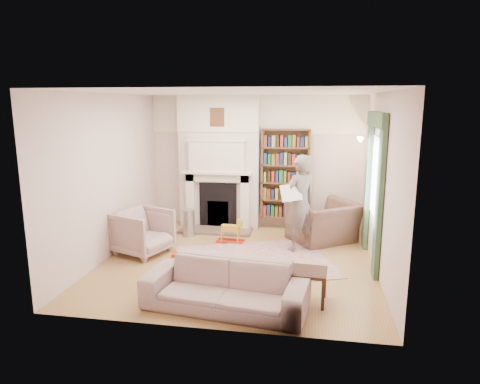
% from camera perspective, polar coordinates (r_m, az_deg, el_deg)
% --- Properties ---
extents(floor, '(4.50, 4.50, 0.00)m').
position_cam_1_polar(floor, '(7.36, -0.33, -9.20)').
color(floor, olive).
rests_on(floor, ground).
extents(ceiling, '(4.50, 4.50, 0.00)m').
position_cam_1_polar(ceiling, '(6.87, -0.36, 13.17)').
color(ceiling, white).
rests_on(ceiling, wall_back).
extents(wall_back, '(4.50, 0.00, 4.50)m').
position_cam_1_polar(wall_back, '(9.18, 2.08, 4.04)').
color(wall_back, beige).
rests_on(wall_back, floor).
extents(wall_front, '(4.50, 0.00, 4.50)m').
position_cam_1_polar(wall_front, '(4.83, -4.95, -3.06)').
color(wall_front, beige).
rests_on(wall_front, floor).
extents(wall_left, '(0.00, 4.50, 4.50)m').
position_cam_1_polar(wall_left, '(7.69, -17.11, 2.02)').
color(wall_left, beige).
rests_on(wall_left, floor).
extents(wall_right, '(0.00, 4.50, 4.50)m').
position_cam_1_polar(wall_right, '(6.96, 18.23, 0.97)').
color(wall_right, beige).
rests_on(wall_right, floor).
extents(fireplace, '(1.70, 0.58, 2.80)m').
position_cam_1_polar(fireplace, '(9.11, -2.77, 3.90)').
color(fireplace, beige).
rests_on(fireplace, floor).
extents(bookcase, '(1.00, 0.24, 1.85)m').
position_cam_1_polar(bookcase, '(9.02, 6.06, 2.40)').
color(bookcase, brown).
rests_on(bookcase, floor).
extents(window, '(0.02, 0.90, 1.30)m').
position_cam_1_polar(window, '(7.34, 17.69, 1.94)').
color(window, silver).
rests_on(window, wall_right).
extents(curtain_left, '(0.07, 0.32, 2.40)m').
position_cam_1_polar(curtain_left, '(6.70, 18.07, -1.17)').
color(curtain_left, '#334E32').
rests_on(curtain_left, floor).
extents(curtain_right, '(0.07, 0.32, 2.40)m').
position_cam_1_polar(curtain_right, '(8.06, 16.66, 1.03)').
color(curtain_right, '#334E32').
rests_on(curtain_right, floor).
extents(pelmet, '(0.09, 1.70, 0.24)m').
position_cam_1_polar(pelmet, '(7.24, 17.80, 9.22)').
color(pelmet, '#334E32').
rests_on(pelmet, wall_right).
extents(wall_sconce, '(0.20, 0.24, 0.24)m').
position_cam_1_polar(wall_sconce, '(8.34, 15.46, 6.31)').
color(wall_sconce, gold).
rests_on(wall_sconce, wall_right).
extents(rug, '(3.07, 2.72, 0.01)m').
position_cam_1_polar(rug, '(7.34, 1.72, -9.21)').
color(rug, tan).
rests_on(rug, floor).
extents(armchair_reading, '(1.57, 1.53, 0.77)m').
position_cam_1_polar(armchair_reading, '(8.42, 11.09, -3.94)').
color(armchair_reading, '#483026').
rests_on(armchair_reading, floor).
extents(armchair_left, '(1.11, 1.09, 0.79)m').
position_cam_1_polar(armchair_left, '(7.79, -12.82, -5.22)').
color(armchair_left, '#B8AB97').
rests_on(armchair_left, floor).
extents(sofa, '(2.20, 1.09, 0.62)m').
position_cam_1_polar(sofa, '(5.68, -1.93, -12.39)').
color(sofa, '#AE9F8F').
rests_on(sofa, floor).
extents(man_reading, '(0.76, 0.73, 1.75)m').
position_cam_1_polar(man_reading, '(7.71, 7.99, -1.51)').
color(man_reading, '#5F544C').
rests_on(man_reading, floor).
extents(newspaper, '(0.40, 0.36, 0.28)m').
position_cam_1_polar(newspaper, '(7.47, 6.84, -0.09)').
color(newspaper, silver).
rests_on(newspaper, man_reading).
extents(coffee_table, '(0.74, 0.51, 0.45)m').
position_cam_1_polar(coffee_table, '(5.95, 7.98, -12.22)').
color(coffee_table, black).
rests_on(coffee_table, floor).
extents(paraffin_heater, '(0.28, 0.28, 0.55)m').
position_cam_1_polar(paraffin_heater, '(8.68, -6.86, -4.08)').
color(paraffin_heater, '#A6A7AE').
rests_on(paraffin_heater, floor).
extents(rocking_horse, '(0.53, 0.23, 0.46)m').
position_cam_1_polar(rocking_horse, '(8.23, -1.30, -5.19)').
color(rocking_horse, gold).
rests_on(rocking_horse, rug).
extents(board_game, '(0.41, 0.41, 0.03)m').
position_cam_1_polar(board_game, '(7.58, -3.27, -8.36)').
color(board_game, '#BFC646').
rests_on(board_game, rug).
extents(game_box_lid, '(0.31, 0.23, 0.05)m').
position_cam_1_polar(game_box_lid, '(7.64, -7.88, -8.21)').
color(game_box_lid, '#B12F14').
rests_on(game_box_lid, rug).
extents(comic_annuals, '(0.82, 0.76, 0.02)m').
position_cam_1_polar(comic_annuals, '(7.01, 0.83, -10.12)').
color(comic_annuals, red).
rests_on(comic_annuals, rug).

